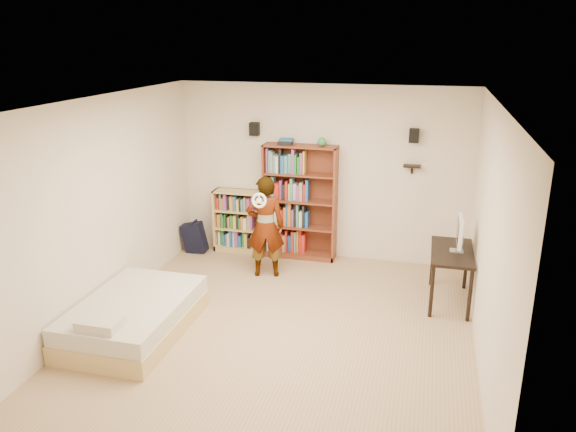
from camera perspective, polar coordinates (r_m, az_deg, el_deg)
name	(u,v)px	position (r m, az deg, el deg)	size (l,w,h in m)	color
ground	(280,329)	(6.89, -0.78, -11.39)	(4.50, 5.00, 0.01)	tan
room_shell	(280,188)	(6.22, -0.85, 2.91)	(4.52, 5.02, 2.71)	silver
crown_molding	(279,105)	(6.05, -0.89, 11.25)	(4.50, 5.00, 0.06)	silver
speaker_left	(254,129)	(8.72, -3.43, 8.81)	(0.14, 0.12, 0.20)	black
speaker_right	(414,136)	(8.32, 12.69, 7.97)	(0.14, 0.12, 0.20)	black
wall_shelf	(412,166)	(8.41, 12.48, 4.97)	(0.25, 0.16, 0.03)	black
tall_bookshelf	(300,202)	(8.71, 1.22, 1.39)	(1.13, 0.33, 1.80)	brown
low_bookshelf	(239,221)	(9.11, -4.98, -0.52)	(0.81, 0.30, 1.01)	tan
computer_desk	(450,277)	(7.68, 16.13, -5.93)	(0.53, 1.06, 0.72)	black
imac	(458,234)	(7.46, 16.89, -1.80)	(0.09, 0.46, 0.46)	white
daybed	(134,312)	(6.93, -15.39, -9.42)	(1.16, 1.79, 0.53)	beige
person	(265,227)	(8.06, -2.31, -1.09)	(0.55, 0.36, 1.50)	black
wii_wheel	(259,201)	(7.66, -2.95, 1.58)	(0.21, 0.21, 0.04)	white
navy_bag	(194,237)	(9.22, -9.50, -2.12)	(0.38, 0.24, 0.51)	black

